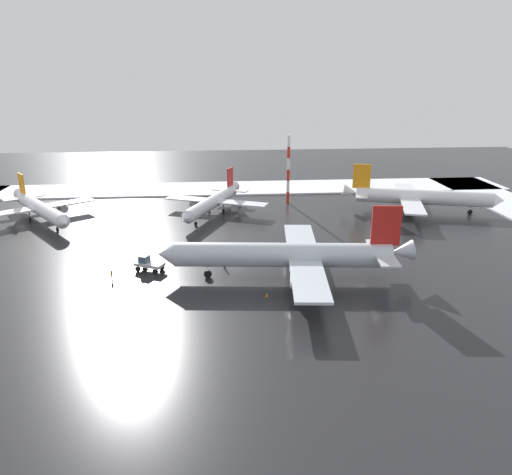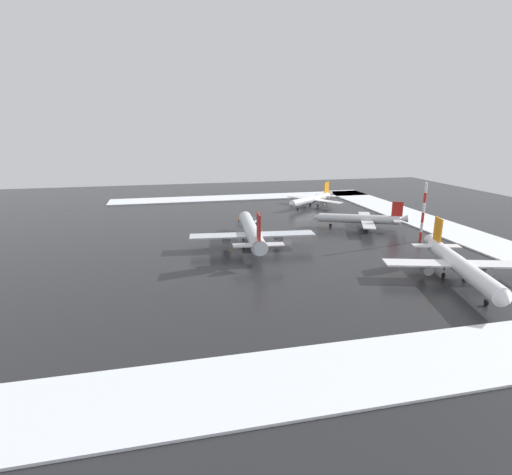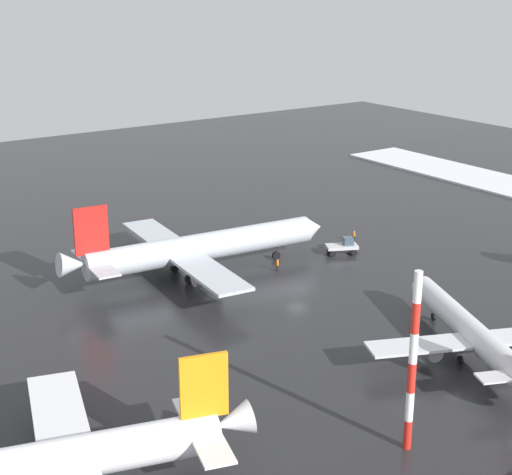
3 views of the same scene
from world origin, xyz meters
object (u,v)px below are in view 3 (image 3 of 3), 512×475
airplane_foreground_jet (471,331)px  antenna_mast (413,363)px  ground_crew_mid_apron (277,265)px  airplane_distant_tail (197,248)px  traffic_cone_mid_line (199,254)px  airplane_far_rear (40,464)px  pushback_tug (343,246)px  traffic_cone_near_nose (149,265)px  ground_crew_beside_wing (354,235)px

airplane_foreground_jet → antenna_mast: antenna_mast is taller
ground_crew_mid_apron → antenna_mast: (-16.42, -41.21, 7.20)m
ground_crew_mid_apron → antenna_mast: size_ratio=0.10×
airplane_foreground_jet → antenna_mast: bearing=139.2°
airplane_distant_tail → traffic_cone_mid_line: 8.40m
airplane_foreground_jet → ground_crew_mid_apron: airplane_foreground_jet is taller
airplane_far_rear → pushback_tug: airplane_far_rear is taller
airplane_far_rear → antenna_mast: antenna_mast is taller
pushback_tug → traffic_cone_near_nose: pushback_tug is taller
antenna_mast → traffic_cone_mid_line: bearing=78.6°
airplane_distant_tail → traffic_cone_mid_line: size_ratio=71.55×
traffic_cone_mid_line → airplane_foreground_jet: bearing=-80.3°
pushback_tug → ground_crew_mid_apron: bearing=-153.1°
airplane_distant_tail → ground_crew_beside_wing: (27.16, -1.49, -2.89)m
ground_crew_mid_apron → ground_crew_beside_wing: bearing=127.0°
antenna_mast → traffic_cone_near_nose: bearing=87.2°
airplane_distant_tail → ground_crew_beside_wing: 27.36m
antenna_mast → traffic_cone_mid_line: 54.51m
airplane_distant_tail → traffic_cone_near_nose: airplane_distant_tail is taller
airplane_foreground_jet → ground_crew_beside_wing: 39.38m
airplane_foreground_jet → pushback_tug: airplane_foreground_jet is taller
ground_crew_mid_apron → ground_crew_beside_wing: 17.78m
airplane_far_rear → traffic_cone_near_nose: bearing=-110.6°
airplane_distant_tail → ground_crew_mid_apron: airplane_distant_tail is taller
airplane_distant_tail → ground_crew_mid_apron: size_ratio=23.01×
pushback_tug → traffic_cone_mid_line: bearing=173.3°
airplane_foreground_jet → traffic_cone_near_nose: airplane_foreground_jet is taller
airplane_far_rear → ground_crew_mid_apron: 54.29m
antenna_mast → traffic_cone_near_nose: 53.55m
airplane_foreground_jet → traffic_cone_mid_line: airplane_foreground_jet is taller
pushback_tug → traffic_cone_mid_line: pushback_tug is taller
pushback_tug → ground_crew_mid_apron: size_ratio=2.98×
antenna_mast → ground_crew_beside_wing: bearing=53.0°
airplane_distant_tail → traffic_cone_near_nose: bearing=127.9°
ground_crew_beside_wing → traffic_cone_near_nose: ground_crew_beside_wing is taller
antenna_mast → traffic_cone_mid_line: (10.67, 52.87, -7.89)m
pushback_tug → traffic_cone_mid_line: (-18.00, 11.38, -1.01)m
airplane_far_rear → ground_crew_beside_wing: airplane_far_rear is taller
ground_crew_mid_apron → ground_crew_beside_wing: same height
traffic_cone_mid_line → ground_crew_beside_wing: bearing=-18.9°
ground_crew_beside_wing → antenna_mast: antenna_mast is taller
traffic_cone_mid_line → traffic_cone_near_nose: bearing=179.8°
ground_crew_beside_wing → antenna_mast: size_ratio=0.10×
pushback_tug → ground_crew_beside_wing: 6.19m
traffic_cone_near_nose → traffic_cone_mid_line: (8.10, -0.03, 0.00)m
airplane_distant_tail → antenna_mast: bearing=-92.4°
ground_crew_beside_wing → traffic_cone_near_nose: (-31.24, 7.96, -0.70)m
airplane_distant_tail → airplane_far_rear: size_ratio=1.13×
pushback_tug → ground_crew_mid_apron: (-12.25, -0.28, -0.31)m
ground_crew_mid_apron → antenna_mast: bearing=3.2°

